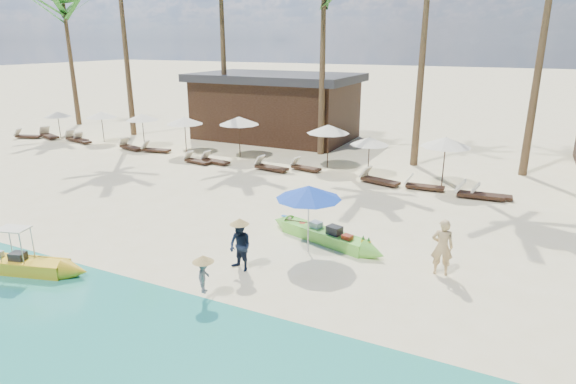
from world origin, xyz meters
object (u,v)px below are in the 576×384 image
at_px(tourist, 442,247).
at_px(blue_umbrella, 309,192).
at_px(yellow_canoe, 13,264).
at_px(green_canoe, 324,235).

relative_size(tourist, blue_umbrella, 0.76).
xyz_separation_m(yellow_canoe, blue_umbrella, (7.11, 4.99, 1.76)).
bearing_deg(green_canoe, blue_umbrella, -82.75).
relative_size(green_canoe, yellow_canoe, 0.98).
bearing_deg(green_canoe, yellow_canoe, -123.86).
distance_m(tourist, blue_umbrella, 4.17).
xyz_separation_m(yellow_canoe, tourist, (11.11, 5.27, 0.61)).
bearing_deg(tourist, blue_umbrella, -6.57).
relative_size(green_canoe, blue_umbrella, 2.29).
bearing_deg(blue_umbrella, yellow_canoe, -144.96).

